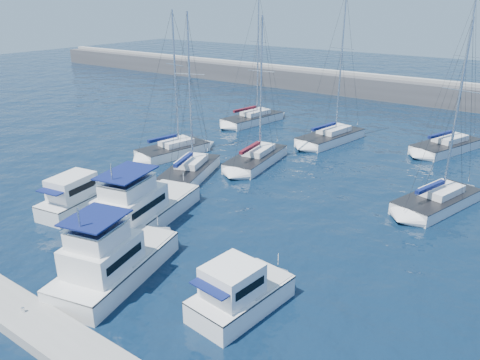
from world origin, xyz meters
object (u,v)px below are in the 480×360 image
Objects in this scene: motor_yacht_port_outer at (79,197)px; sailboat_back_c at (446,146)px; motor_yacht_port_inner at (139,211)px; motor_yacht_stbd_outer at (238,295)px; sailboat_mid_e at (437,201)px; sailboat_back_b at (331,137)px; motor_yacht_stbd_inner at (111,263)px; sailboat_mid_a at (173,150)px; sailboat_back_a at (253,119)px; sailboat_mid_b at (190,171)px; sailboat_mid_c at (256,159)px.

sailboat_back_c is (18.54, 30.56, -0.42)m from motor_yacht_port_outer.
motor_yacht_stbd_outer is (10.96, -3.57, -0.19)m from motor_yacht_port_inner.
sailboat_mid_e is 17.64m from sailboat_back_b.
sailboat_back_b is at bearing 79.96° from motor_yacht_stbd_inner.
motor_yacht_stbd_outer is at bearing -30.20° from motor_yacht_port_inner.
sailboat_mid_e reaches higher than motor_yacht_port_inner.
sailboat_mid_e is (24.53, 2.46, -0.01)m from sailboat_mid_a.
sailboat_mid_a is 0.90× the size of sailboat_back_a.
sailboat_back_c is (10.98, 3.86, -0.00)m from sailboat_back_b.
sailboat_mid_b is at bearing -62.02° from sailboat_back_a.
sailboat_back_b is (-13.84, 10.93, 0.01)m from sailboat_mid_e.
motor_yacht_port_inner is at bearing -43.42° from sailboat_mid_a.
motor_yacht_port_outer is at bearing -127.70° from sailboat_mid_e.
sailboat_mid_b is at bearing -122.61° from sailboat_mid_c.
sailboat_mid_e is at bearing -27.98° from sailboat_back_b.
sailboat_mid_b is at bearing -108.56° from sailboat_back_c.
sailboat_back_a is (-25.29, 12.64, 0.01)m from sailboat_mid_e.
sailboat_back_b reaches higher than sailboat_mid_c.
sailboat_mid_c is at bearing 80.35° from motor_yacht_port_inner.
motor_yacht_stbd_outer is at bearing -73.45° from sailboat_back_c.
sailboat_back_a is (-3.89, 28.41, -0.41)m from motor_yacht_port_outer.
sailboat_mid_e is at bearing 46.46° from motor_yacht_stbd_inner.
motor_yacht_stbd_outer is (7.23, 1.93, -0.19)m from motor_yacht_stbd_inner.
motor_yacht_stbd_outer is 33.56m from sailboat_back_c.
motor_yacht_stbd_inner is 21.31m from sailboat_mid_c.
motor_yacht_port_inner is at bearing -60.97° from sailboat_back_a.
sailboat_mid_b is 0.90× the size of sailboat_back_a.
sailboat_mid_b is at bearing 102.93° from motor_yacht_stbd_inner.
sailboat_back_b is at bearing 63.20° from sailboat_mid_a.
sailboat_back_a is (-6.03, 18.59, 0.01)m from sailboat_mid_b.
sailboat_back_a is 0.99× the size of sailboat_back_b.
motor_yacht_port_outer is 0.48× the size of sailboat_back_c.
sailboat_mid_b reaches higher than sailboat_mid_e.
sailboat_mid_e is (11.98, 20.65, -0.62)m from motor_yacht_stbd_inner.
motor_yacht_port_inner is 15.46m from sailboat_mid_a.
sailboat_mid_b is at bearing 144.84° from motor_yacht_stbd_outer.
sailboat_back_a reaches higher than sailboat_mid_e.
motor_yacht_port_outer is 28.68m from sailboat_back_a.
sailboat_back_b reaches higher than sailboat_back_c.
sailboat_mid_b is 1.03× the size of sailboat_mid_c.
sailboat_mid_a reaches higher than sailboat_mid_c.
sailboat_back_a reaches higher than sailboat_mid_a.
sailboat_mid_a is (-19.77, 16.25, -0.42)m from motor_yacht_stbd_outer.
motor_yacht_port_outer is at bearing -64.99° from sailboat_mid_a.
motor_yacht_port_inner is at bearing -2.55° from motor_yacht_port_outer.
sailboat_mid_c reaches higher than motor_yacht_port_outer.
motor_yacht_port_inner is 26.14m from sailboat_back_b.
sailboat_mid_c is (-0.67, 15.34, -0.62)m from motor_yacht_port_inner.
sailboat_mid_a is at bearing 94.36° from motor_yacht_port_outer.
sailboat_back_b is at bearing 157.62° from sailboat_mid_e.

